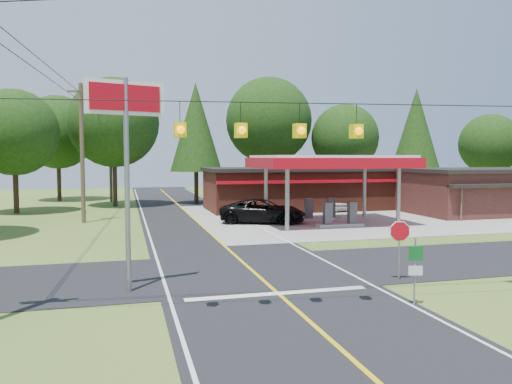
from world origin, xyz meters
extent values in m
plane|color=#416222|center=(0.00, 0.00, 0.00)|extent=(120.00, 120.00, 0.00)
cube|color=black|center=(0.00, 0.00, 0.01)|extent=(8.00, 120.00, 0.02)
cube|color=black|center=(0.00, 0.00, 0.01)|extent=(70.00, 7.00, 0.02)
cube|color=yellow|center=(0.00, 0.00, 0.03)|extent=(0.15, 110.00, 0.00)
cylinder|color=gray|center=(5.00, 10.50, 2.10)|extent=(0.28, 0.28, 4.20)
cylinder|color=gray|center=(5.00, 15.50, 2.10)|extent=(0.28, 0.28, 4.20)
cylinder|color=gray|center=(13.00, 10.50, 2.10)|extent=(0.28, 0.28, 4.20)
cylinder|color=gray|center=(13.00, 15.50, 2.10)|extent=(0.28, 0.28, 4.20)
cube|color=#AC0915|center=(9.00, 13.00, 4.35)|extent=(10.60, 7.40, 0.70)
cube|color=white|center=(9.00, 13.00, 4.75)|extent=(10.00, 7.00, 0.25)
cube|color=#9E9B93|center=(9.00, 11.20, 0.13)|extent=(3.20, 0.90, 0.22)
cube|color=#3F3F44|center=(8.10, 11.20, 0.95)|extent=(0.55, 0.45, 1.50)
cube|color=#3F3F44|center=(9.90, 11.20, 0.95)|extent=(0.55, 0.45, 1.50)
cube|color=#9E9B93|center=(9.00, 14.80, 0.13)|extent=(3.20, 0.90, 0.22)
cube|color=#3F3F44|center=(8.10, 14.80, 0.95)|extent=(0.55, 0.45, 1.50)
cube|color=#3F3F44|center=(9.90, 14.80, 0.95)|extent=(0.55, 0.45, 1.50)
cube|color=#5E261A|center=(10.00, 23.00, 1.75)|extent=(16.00, 7.00, 3.50)
cube|color=black|center=(10.00, 23.00, 3.65)|extent=(16.40, 7.40, 0.30)
cube|color=#AC0915|center=(10.00, 19.40, 2.70)|extent=(16.00, 0.50, 0.25)
cylinder|color=#473828|center=(-8.00, 18.00, 5.00)|extent=(0.30, 0.30, 10.00)
cube|color=#473828|center=(-8.00, 18.00, 9.40)|extent=(1.80, 0.12, 0.12)
cube|color=#473828|center=(-8.00, 18.00, 8.80)|extent=(1.40, 0.12, 0.12)
cylinder|color=#473828|center=(-6.50, 35.00, 4.75)|extent=(0.30, 0.30, 9.50)
cube|color=yellow|center=(-3.55, -5.70, 5.50)|extent=(0.32, 0.32, 0.42)
cube|color=yellow|center=(-1.85, -5.90, 5.50)|extent=(0.32, 0.32, 0.42)
cube|color=yellow|center=(-0.15, -6.10, 5.50)|extent=(0.32, 0.32, 0.42)
cube|color=yellow|center=(1.55, -6.30, 5.50)|extent=(0.32, 0.32, 0.42)
cylinder|color=#332316|center=(-14.00, 26.00, 1.98)|extent=(0.44, 0.44, 3.96)
sphere|color=black|center=(-14.00, 26.00, 6.82)|extent=(7.26, 7.26, 7.26)
cylinder|color=#332316|center=(-6.00, 30.00, 2.34)|extent=(0.44, 0.44, 4.68)
sphere|color=black|center=(-6.00, 30.00, 8.06)|extent=(8.58, 8.58, 8.58)
cylinder|color=#332316|center=(2.00, 31.00, 2.16)|extent=(0.44, 0.44, 4.32)
cone|color=black|center=(2.00, 31.00, 7.80)|extent=(5.28, 5.28, 9.00)
cylinder|color=#332316|center=(10.00, 32.00, 2.52)|extent=(0.44, 0.44, 5.04)
sphere|color=black|center=(10.00, 32.00, 8.68)|extent=(9.24, 9.24, 9.24)
cylinder|color=#332316|center=(18.00, 30.00, 1.98)|extent=(0.44, 0.44, 3.96)
sphere|color=black|center=(18.00, 30.00, 6.82)|extent=(7.26, 7.26, 7.26)
cylinder|color=#332316|center=(26.00, 29.00, 2.16)|extent=(0.44, 0.44, 4.32)
cone|color=black|center=(26.00, 29.00, 7.80)|extent=(5.28, 5.28, 9.00)
cylinder|color=#332316|center=(34.00, 27.00, 1.80)|extent=(0.44, 0.44, 3.60)
sphere|color=black|center=(34.00, 27.00, 6.20)|extent=(6.60, 6.60, 6.60)
cylinder|color=#332316|center=(-12.00, 38.00, 2.16)|extent=(0.44, 0.44, 4.32)
sphere|color=black|center=(-12.00, 38.00, 7.44)|extent=(7.92, 7.92, 7.92)
imported|color=black|center=(4.50, 14.50, 0.85)|extent=(7.99, 7.99, 1.70)
imported|color=white|center=(12.30, 21.00, 0.70)|extent=(5.04, 5.04, 1.39)
cylinder|color=gray|center=(-5.00, -2.00, 3.73)|extent=(0.18, 0.18, 7.46)
cube|color=white|center=(-5.00, -2.00, 6.77)|extent=(2.68, 0.86, 1.17)
cube|color=#AC0915|center=(-5.00, -2.05, 6.77)|extent=(2.35, 0.75, 0.90)
cylinder|color=gray|center=(5.03, -3.00, 1.11)|extent=(0.07, 0.07, 2.23)
cylinder|color=gray|center=(3.80, -6.00, 1.10)|extent=(0.06, 0.06, 2.21)
cube|color=#0C591E|center=(3.80, -6.04, 1.70)|extent=(0.44, 0.15, 0.45)
cube|color=white|center=(3.80, -6.04, 1.15)|extent=(0.44, 0.15, 0.30)
camera|label=1|loc=(-5.07, -19.82, 4.74)|focal=35.00mm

